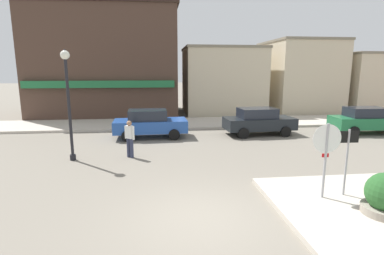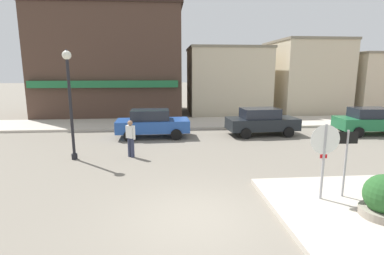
# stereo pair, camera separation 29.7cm
# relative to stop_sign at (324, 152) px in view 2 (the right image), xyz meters

# --- Properties ---
(ground_plane) EXTENTS (160.00, 160.00, 0.00)m
(ground_plane) POSITION_rel_stop_sign_xyz_m (-3.56, -0.59, -1.52)
(ground_plane) COLOR gray
(kerb_far) EXTENTS (80.00, 4.00, 0.15)m
(kerb_far) POSITION_rel_stop_sign_xyz_m (-3.56, 12.79, -1.44)
(kerb_far) COLOR beige
(kerb_far) RESTS_ON ground
(stop_sign) EXTENTS (0.82, 0.08, 2.30)m
(stop_sign) POSITION_rel_stop_sign_xyz_m (0.00, 0.00, 0.00)
(stop_sign) COLOR #9E9EA3
(stop_sign) RESTS_ON ground
(one_way_sign) EXTENTS (0.60, 0.06, 2.10)m
(one_way_sign) POSITION_rel_stop_sign_xyz_m (0.71, 0.10, -0.19)
(one_way_sign) COLOR #9E9EA3
(one_way_sign) RESTS_ON ground
(planter) EXTENTS (1.10, 1.10, 1.23)m
(planter) POSITION_rel_stop_sign_xyz_m (1.02, -1.13, -0.96)
(planter) COLOR gray
(planter) RESTS_ON ground
(lamp_post) EXTENTS (0.36, 0.36, 4.54)m
(lamp_post) POSITION_rel_stop_sign_xyz_m (-8.23, 5.00, 1.44)
(lamp_post) COLOR black
(lamp_post) RESTS_ON ground
(parked_car_nearest) EXTENTS (4.06, 1.98, 1.56)m
(parked_car_nearest) POSITION_rel_stop_sign_xyz_m (-5.11, 8.93, -0.71)
(parked_car_nearest) COLOR #234C9E
(parked_car_nearest) RESTS_ON ground
(parked_car_second) EXTENTS (4.10, 2.08, 1.56)m
(parked_car_second) POSITION_rel_stop_sign_xyz_m (1.14, 8.97, -0.71)
(parked_car_second) COLOR black
(parked_car_second) RESTS_ON ground
(parked_car_third) EXTENTS (4.09, 2.06, 1.56)m
(parked_car_third) POSITION_rel_stop_sign_xyz_m (7.59, 8.59, -0.71)
(parked_car_third) COLOR #1E6B3D
(parked_car_third) RESTS_ON ground
(pedestrian_crossing_near) EXTENTS (0.47, 0.43, 1.61)m
(pedestrian_crossing_near) POSITION_rel_stop_sign_xyz_m (-5.87, 5.14, -0.65)
(pedestrian_crossing_near) COLOR #2D334C
(pedestrian_crossing_near) RESTS_ON ground
(building_corner_shop) EXTENTS (11.55, 8.17, 8.62)m
(building_corner_shop) POSITION_rel_stop_sign_xyz_m (-8.75, 18.63, 2.79)
(building_corner_shop) COLOR #473328
(building_corner_shop) RESTS_ON ground
(building_storefront_left_near) EXTENTS (6.63, 5.72, 5.58)m
(building_storefront_left_near) POSITION_rel_stop_sign_xyz_m (0.94, 18.23, 1.28)
(building_storefront_left_near) COLOR beige
(building_storefront_left_near) RESTS_ON ground
(building_storefront_left_mid) EXTENTS (5.69, 7.03, 6.22)m
(building_storefront_left_mid) POSITION_rel_stop_sign_xyz_m (8.02, 18.66, 1.60)
(building_storefront_left_mid) COLOR beige
(building_storefront_left_mid) RESTS_ON ground
(building_storefront_right_near) EXTENTS (6.49, 6.03, 5.16)m
(building_storefront_right_near) POSITION_rel_stop_sign_xyz_m (14.67, 18.01, 1.07)
(building_storefront_right_near) COLOR beige
(building_storefront_right_near) RESTS_ON ground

